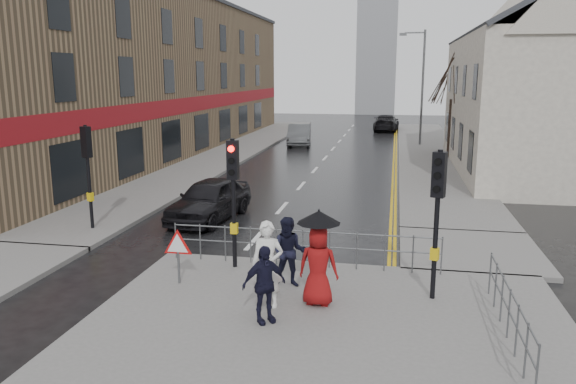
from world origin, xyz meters
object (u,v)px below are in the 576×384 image
at_px(pedestrian_with_umbrella, 318,255).
at_px(pedestrian_d, 264,284).
at_px(car_parked, 209,199).
at_px(car_mid, 299,135).
at_px(pedestrian_b, 289,252).
at_px(pedestrian_a, 267,264).

height_order(pedestrian_with_umbrella, pedestrian_d, pedestrian_with_umbrella).
distance_m(pedestrian_with_umbrella, car_parked, 8.63).
relative_size(pedestrian_with_umbrella, car_mid, 0.46).
bearing_deg(pedestrian_with_umbrella, pedestrian_b, 130.98).
bearing_deg(car_parked, pedestrian_a, -54.78).
height_order(pedestrian_b, pedestrian_with_umbrella, pedestrian_with_umbrella).
relative_size(car_parked, car_mid, 0.95).
bearing_deg(car_mid, pedestrian_a, -88.90).
bearing_deg(pedestrian_a, pedestrian_with_umbrella, 14.34).
xyz_separation_m(pedestrian_with_umbrella, car_parked, (-4.89, 7.09, -0.54)).
relative_size(pedestrian_a, pedestrian_d, 1.17).
bearing_deg(pedestrian_b, car_parked, 120.78).
xyz_separation_m(pedestrian_a, pedestrian_d, (0.11, -0.80, -0.14)).
distance_m(pedestrian_d, car_parked, 9.09).
height_order(pedestrian_a, pedestrian_with_umbrella, pedestrian_with_umbrella).
distance_m(pedestrian_b, pedestrian_d, 2.07).
bearing_deg(car_mid, pedestrian_d, -88.91).
distance_m(pedestrian_a, car_mid, 29.50).
xyz_separation_m(pedestrian_with_umbrella, pedestrian_d, (-0.96, -1.10, -0.33)).
distance_m(pedestrian_a, pedestrian_d, 0.82).
bearing_deg(car_parked, car_mid, 99.13).
relative_size(pedestrian_with_umbrella, pedestrian_d, 1.31).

